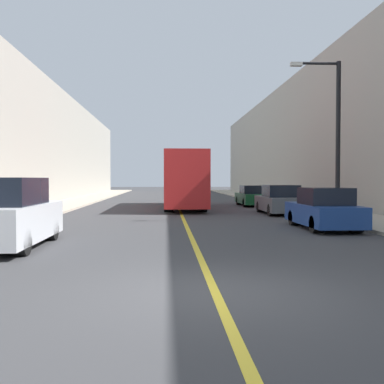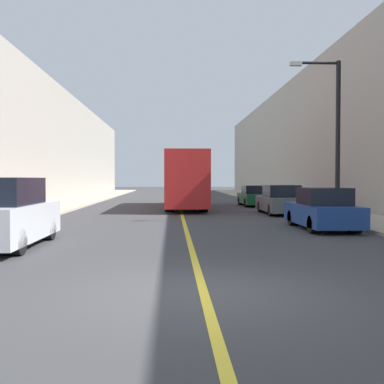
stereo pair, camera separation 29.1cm
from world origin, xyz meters
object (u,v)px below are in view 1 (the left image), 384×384
(parked_suv_left, at_px, (7,215))
(car_right_near, at_px, (324,210))
(street_lamp_right, at_px, (334,130))
(car_right_mid, at_px, (280,201))
(car_right_far, at_px, (253,197))
(bus, at_px, (183,179))

(parked_suv_left, xyz_separation_m, car_right_near, (10.32, 4.04, -0.19))
(car_right_near, bearing_deg, street_lamp_right, 62.60)
(car_right_mid, relative_size, car_right_far, 0.96)
(car_right_far, bearing_deg, car_right_near, -90.57)
(bus, height_order, car_right_mid, bus)
(parked_suv_left, height_order, car_right_near, parked_suv_left)
(parked_suv_left, height_order, car_right_mid, parked_suv_left)
(parked_suv_left, distance_m, car_right_mid, 15.41)
(car_right_near, relative_size, car_right_mid, 0.98)
(car_right_near, distance_m, car_right_far, 14.63)
(parked_suv_left, distance_m, street_lamp_right, 13.80)
(car_right_far, height_order, street_lamp_right, street_lamp_right)
(street_lamp_right, bearing_deg, parked_suv_left, -150.30)
(street_lamp_right, bearing_deg, car_right_far, 95.77)
(bus, bearing_deg, parked_suv_left, -108.20)
(car_right_mid, relative_size, street_lamp_right, 0.64)
(parked_suv_left, bearing_deg, bus, 71.80)
(bus, bearing_deg, street_lamp_right, -58.29)
(car_right_mid, bearing_deg, car_right_near, -91.43)
(bus, bearing_deg, car_right_mid, -47.11)
(car_right_mid, bearing_deg, bus, 132.89)
(car_right_near, bearing_deg, parked_suv_left, -158.62)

